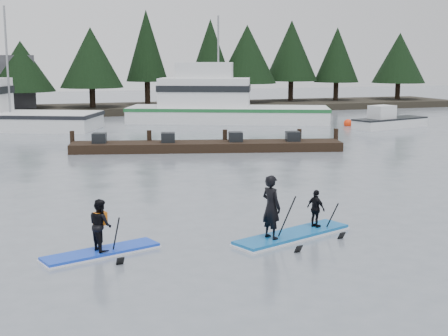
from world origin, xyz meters
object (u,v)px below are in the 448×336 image
object	(u,v)px
paddleboard_duo	(288,219)
paddleboard_solo	(101,234)
fishing_boat_medium	(222,114)
floating_dock	(207,146)

from	to	relation	value
paddleboard_duo	paddleboard_solo	bearing A→B (deg)	156.91
paddleboard_solo	paddleboard_duo	distance (m)	4.89
fishing_boat_medium	paddleboard_solo	bearing A→B (deg)	-91.06
floating_dock	fishing_boat_medium	bearing A→B (deg)	82.69
fishing_boat_medium	paddleboard_duo	world-z (taller)	fishing_boat_medium
floating_dock	paddleboard_solo	xyz separation A→B (m)	(-7.44, -15.83, 0.27)
fishing_boat_medium	paddleboard_solo	distance (m)	32.24
fishing_boat_medium	floating_dock	size ratio (longest dim) A/B	1.10
fishing_boat_medium	floating_dock	xyz separation A→B (m)	(-5.35, -13.76, -0.39)
floating_dock	paddleboard_duo	size ratio (longest dim) A/B	3.81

